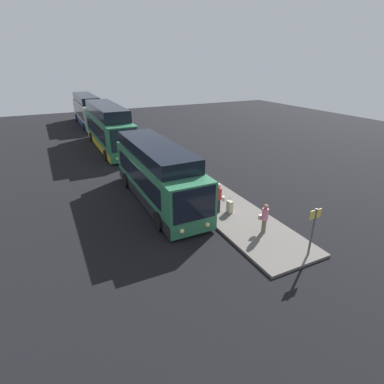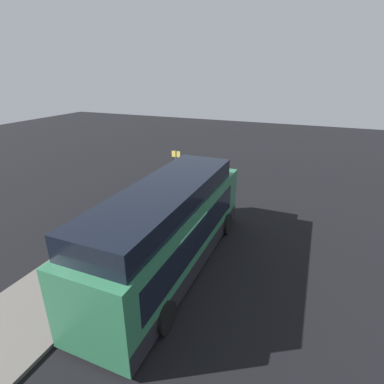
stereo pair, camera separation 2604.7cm
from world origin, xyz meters
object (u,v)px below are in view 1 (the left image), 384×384
at_px(bus_third, 88,112).
at_px(passenger_boarding, 203,191).
at_px(passenger_waiting, 264,217).
at_px(suitcase, 230,207).
at_px(trash_bin, 206,191).
at_px(bus_lead, 158,176).
at_px(sign_post, 313,227).
at_px(bus_second, 109,129).
at_px(passenger_with_bags, 218,197).

xyz_separation_m(bus_third, passenger_boarding, (30.03, 2.08, -0.75)).
bearing_deg(passenger_waiting, suitcase, 90.29).
relative_size(passenger_boarding, trash_bin, 2.59).
bearing_deg(bus_lead, passenger_waiting, 27.83).
height_order(bus_third, trash_bin, bus_third).
bearing_deg(suitcase, sign_post, 11.00).
bearing_deg(bus_third, bus_second, -0.00).
relative_size(bus_second, trash_bin, 18.76).
bearing_deg(trash_bin, bus_third, -174.25).
xyz_separation_m(bus_third, trash_bin, (28.97, 2.92, -1.34)).
relative_size(passenger_boarding, passenger_with_bags, 0.93).
relative_size(passenger_boarding, suitcase, 1.72).
distance_m(passenger_with_bags, trash_bin, 2.45).
bearing_deg(passenger_waiting, bus_second, 91.23).
bearing_deg(bus_third, trash_bin, 5.75).
relative_size(passenger_with_bags, trash_bin, 2.77).
distance_m(bus_third, passenger_waiting, 34.43).
height_order(bus_third, passenger_waiting, bus_third).
relative_size(passenger_waiting, trash_bin, 2.45).
distance_m(bus_lead, passenger_with_bags, 4.21).
bearing_deg(bus_lead, bus_second, 180.00).
height_order(passenger_with_bags, trash_bin, passenger_with_bags).
relative_size(bus_third, trash_bin, 18.23).
height_order(bus_lead, bus_third, bus_third).
xyz_separation_m(passenger_with_bags, sign_post, (5.47, 1.55, 0.48)).
xyz_separation_m(suitcase, sign_post, (5.10, 0.99, 1.08)).
height_order(passenger_waiting, sign_post, sign_post).
bearing_deg(bus_third, passenger_boarding, 3.95).
relative_size(passenger_waiting, suitcase, 1.63).
xyz_separation_m(bus_second, trash_bin, (15.32, 2.92, -1.45)).
bearing_deg(sign_post, bus_third, -173.82).
relative_size(bus_second, bus_third, 1.03).
bearing_deg(passenger_boarding, bus_second, 116.80).
xyz_separation_m(bus_second, sign_post, (23.10, 3.98, -0.32)).
relative_size(bus_second, suitcase, 12.50).
bearing_deg(passenger_with_bags, bus_second, -144.60).
distance_m(bus_second, bus_third, 13.65).
bearing_deg(bus_third, passenger_waiting, 5.61).
relative_size(passenger_with_bags, suitcase, 1.84).
distance_m(bus_lead, bus_second, 14.23).
height_order(bus_lead, passenger_with_bags, bus_lead).
height_order(bus_lead, passenger_boarding, bus_lead).
bearing_deg(passenger_waiting, sign_post, -84.31).
height_order(bus_lead, bus_second, bus_second).
bearing_deg(suitcase, passenger_waiting, 8.34).
bearing_deg(sign_post, bus_lead, -155.85).
relative_size(bus_lead, trash_bin, 15.82).
height_order(passenger_boarding, passenger_waiting, passenger_boarding).
bearing_deg(trash_bin, passenger_waiting, 4.84).
distance_m(bus_second, passenger_with_bags, 17.82).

